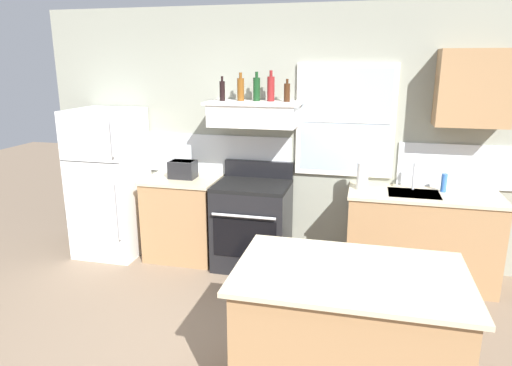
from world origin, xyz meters
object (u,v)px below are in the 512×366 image
at_px(bottle_amber_wine, 241,89).
at_px(kitchen_island, 347,337).
at_px(bottle_dark_green_wine, 257,89).
at_px(refrigerator, 109,183).
at_px(stove_range, 252,224).
at_px(paper_towel_roll, 363,176).
at_px(bottle_red_label_wine, 271,88).
at_px(dish_soap_bottle, 444,183).
at_px(toaster, 183,169).
at_px(bottle_brown_stout, 287,92).
at_px(bottle_balsamic_dark, 222,91).

relative_size(bottle_amber_wine, kitchen_island, 0.20).
distance_m(bottle_dark_green_wine, kitchen_island, 2.67).
distance_m(refrigerator, stove_range, 1.69).
relative_size(stove_range, kitchen_island, 0.78).
height_order(bottle_amber_wine, paper_towel_roll, bottle_amber_wine).
distance_m(stove_range, bottle_red_label_wine, 1.43).
relative_size(refrigerator, bottle_dark_green_wine, 5.61).
height_order(stove_range, bottle_dark_green_wine, bottle_dark_green_wine).
xyz_separation_m(bottle_red_label_wine, dish_soap_bottle, (1.72, -0.02, -0.87)).
bearing_deg(bottle_red_label_wine, stove_range, -135.58).
height_order(refrigerator, toaster, refrigerator).
xyz_separation_m(stove_range, bottle_dark_green_wine, (0.01, 0.16, 1.40)).
height_order(stove_range, bottle_red_label_wine, bottle_red_label_wine).
height_order(bottle_red_label_wine, bottle_brown_stout, bottle_red_label_wine).
bearing_deg(dish_soap_bottle, bottle_brown_stout, 179.94).
bearing_deg(bottle_red_label_wine, bottle_amber_wine, -177.03).
xyz_separation_m(stove_range, dish_soap_bottle, (1.88, 0.14, 0.54)).
bearing_deg(kitchen_island, paper_towel_roll, 89.02).
distance_m(refrigerator, bottle_balsamic_dark, 1.67).
height_order(toaster, dish_soap_bottle, toaster).
bearing_deg(dish_soap_bottle, bottle_amber_wine, -179.99).
bearing_deg(kitchen_island, bottle_dark_green_wine, 118.15).
xyz_separation_m(toaster, bottle_dark_green_wine, (0.80, 0.11, 0.86)).
height_order(bottle_dark_green_wine, dish_soap_bottle, bottle_dark_green_wine).
bearing_deg(bottle_amber_wine, bottle_brown_stout, 0.24).
bearing_deg(stove_range, bottle_dark_green_wine, 87.31).
bearing_deg(bottle_dark_green_wine, bottle_balsamic_dark, -167.70).
bearing_deg(bottle_brown_stout, toaster, -175.44).
distance_m(refrigerator, toaster, 0.88).
bearing_deg(bottle_red_label_wine, kitchen_island, -65.23).
distance_m(bottle_dark_green_wine, bottle_brown_stout, 0.32).
xyz_separation_m(toaster, dish_soap_bottle, (2.67, 0.09, -0.01)).
bearing_deg(paper_towel_roll, bottle_amber_wine, 175.51).
bearing_deg(bottle_amber_wine, stove_range, -41.30).
height_order(bottle_red_label_wine, dish_soap_bottle, bottle_red_label_wine).
bearing_deg(kitchen_island, stove_range, 120.30).
bearing_deg(kitchen_island, bottle_red_label_wine, 114.77).
distance_m(toaster, bottle_amber_wine, 1.07).
height_order(bottle_balsamic_dark, kitchen_island, bottle_balsamic_dark).
bearing_deg(stove_range, toaster, 176.37).
relative_size(bottle_red_label_wine, bottle_brown_stout, 1.36).
xyz_separation_m(refrigerator, bottle_dark_green_wine, (1.66, 0.18, 1.05)).
xyz_separation_m(stove_range, paper_towel_roll, (1.11, 0.04, 0.58)).
relative_size(toaster, bottle_amber_wine, 1.05).
xyz_separation_m(refrigerator, kitchen_island, (2.73, -1.82, -0.36)).
height_order(bottle_balsamic_dark, bottle_brown_stout, bottle_balsamic_dark).
distance_m(toaster, bottle_red_label_wine, 1.29).
bearing_deg(toaster, paper_towel_roll, -0.38).
xyz_separation_m(bottle_brown_stout, paper_towel_roll, (0.79, -0.10, -0.79)).
distance_m(bottle_red_label_wine, kitchen_island, 2.62).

